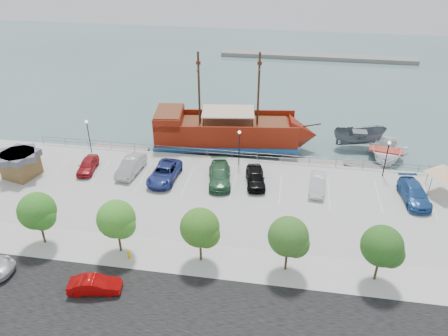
# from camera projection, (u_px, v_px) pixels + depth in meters

# --- Properties ---
(ground) EXTENTS (160.00, 160.00, 0.00)m
(ground) POSITION_uv_depth(u_px,v_px,m) (230.00, 203.00, 45.33)
(ground) COLOR #45696A
(street) EXTENTS (100.00, 8.00, 0.04)m
(street) POSITION_uv_depth(u_px,v_px,m) (197.00, 318.00, 31.17)
(street) COLOR black
(street) RESTS_ON land_slab
(sidewalk) EXTENTS (100.00, 4.00, 0.05)m
(sidewalk) POSITION_uv_depth(u_px,v_px,m) (213.00, 261.00, 36.29)
(sidewalk) COLOR #BBBBB4
(sidewalk) RESTS_ON land_slab
(seawall_railing) EXTENTS (50.00, 0.06, 1.00)m
(seawall_railing) POSITION_uv_depth(u_px,v_px,m) (240.00, 155.00, 51.22)
(seawall_railing) COLOR slate
(seawall_railing) RESTS_ON land_slab
(far_shore) EXTENTS (40.00, 3.00, 0.80)m
(far_shore) POSITION_uv_depth(u_px,v_px,m) (317.00, 57.00, 90.68)
(far_shore) COLOR gray
(far_shore) RESTS_ON ground
(pirate_ship) EXTENTS (20.83, 8.15, 12.99)m
(pirate_ship) POSITION_uv_depth(u_px,v_px,m) (238.00, 133.00, 54.82)
(pirate_ship) COLOR maroon
(pirate_ship) RESTS_ON ground
(patrol_boat) EXTENTS (6.87, 3.38, 2.55)m
(patrol_boat) POSITION_uv_depth(u_px,v_px,m) (359.00, 138.00, 55.62)
(patrol_boat) COLOR #535961
(patrol_boat) RESTS_ON ground
(speedboat) EXTENTS (6.60, 8.28, 1.53)m
(speedboat) POSITION_uv_depth(u_px,v_px,m) (386.00, 153.00, 53.35)
(speedboat) COLOR white
(speedboat) RESTS_ON ground
(dock_west) EXTENTS (7.11, 2.23, 0.40)m
(dock_west) POSITION_uv_depth(u_px,v_px,m) (120.00, 150.00, 55.23)
(dock_west) COLOR gray
(dock_west) RESTS_ON ground
(dock_mid) EXTENTS (7.64, 2.42, 0.43)m
(dock_mid) POSITION_uv_depth(u_px,v_px,m) (311.00, 165.00, 51.92)
(dock_mid) COLOR gray
(dock_mid) RESTS_ON ground
(dock_east) EXTENTS (7.21, 4.73, 0.40)m
(dock_east) POSITION_uv_depth(u_px,v_px,m) (372.00, 170.00, 50.94)
(dock_east) COLOR slate
(dock_east) RESTS_ON ground
(shed) EXTENTS (4.25, 4.25, 2.86)m
(shed) POSITION_uv_depth(u_px,v_px,m) (20.00, 163.00, 47.47)
(shed) COLOR brown
(shed) RESTS_ON land_slab
(canopy_tent) EXTENTS (4.93, 4.93, 3.58)m
(canopy_tent) POSITION_uv_depth(u_px,v_px,m) (448.00, 166.00, 43.76)
(canopy_tent) COLOR slate
(canopy_tent) RESTS_ON land_slab
(street_sedan) EXTENTS (4.18, 2.11, 1.32)m
(street_sedan) POSITION_uv_depth(u_px,v_px,m) (95.00, 285.00, 33.05)
(street_sedan) COLOR #A60706
(street_sedan) RESTS_ON street
(fire_hydrant) EXTENTS (0.27, 0.27, 0.77)m
(fire_hydrant) POSITION_uv_depth(u_px,v_px,m) (129.00, 255.00, 36.37)
(fire_hydrant) COLOR #DFB400
(fire_hydrant) RESTS_ON sidewalk
(lamp_post_left) EXTENTS (0.36, 0.36, 4.28)m
(lamp_post_left) POSITION_uv_depth(u_px,v_px,m) (88.00, 131.00, 51.40)
(lamp_post_left) COLOR black
(lamp_post_left) RESTS_ON land_slab
(lamp_post_mid) EXTENTS (0.36, 0.36, 4.28)m
(lamp_post_mid) POSITION_uv_depth(u_px,v_px,m) (239.00, 142.00, 48.90)
(lamp_post_mid) COLOR black
(lamp_post_mid) RESTS_ON land_slab
(lamp_post_right) EXTENTS (0.36, 0.36, 4.28)m
(lamp_post_right) POSITION_uv_depth(u_px,v_px,m) (387.00, 152.00, 46.68)
(lamp_post_right) COLOR black
(lamp_post_right) RESTS_ON land_slab
(tree_b) EXTENTS (3.30, 3.20, 5.00)m
(tree_b) POSITION_uv_depth(u_px,v_px,m) (38.00, 213.00, 36.64)
(tree_b) COLOR #473321
(tree_b) RESTS_ON sidewalk
(tree_c) EXTENTS (3.30, 3.20, 5.00)m
(tree_c) POSITION_uv_depth(u_px,v_px,m) (118.00, 221.00, 35.67)
(tree_c) COLOR #473321
(tree_c) RESTS_ON sidewalk
(tree_d) EXTENTS (3.30, 3.20, 5.00)m
(tree_d) POSITION_uv_depth(u_px,v_px,m) (201.00, 229.00, 34.69)
(tree_d) COLOR #473321
(tree_d) RESTS_ON sidewalk
(tree_e) EXTENTS (3.30, 3.20, 5.00)m
(tree_e) POSITION_uv_depth(u_px,v_px,m) (290.00, 238.00, 33.72)
(tree_e) COLOR #473321
(tree_e) RESTS_ON sidewalk
(tree_f) EXTENTS (3.30, 3.20, 5.00)m
(tree_f) POSITION_uv_depth(u_px,v_px,m) (384.00, 248.00, 32.75)
(tree_f) COLOR #473321
(tree_f) RESTS_ON sidewalk
(parked_car_a) EXTENTS (2.17, 4.35, 1.42)m
(parked_car_a) POSITION_uv_depth(u_px,v_px,m) (88.00, 165.00, 48.81)
(parked_car_a) COLOR maroon
(parked_car_a) RESTS_ON land_slab
(parked_car_b) EXTENTS (2.20, 5.20, 1.67)m
(parked_car_b) POSITION_uv_depth(u_px,v_px,m) (131.00, 166.00, 48.38)
(parked_car_b) COLOR #ABABAB
(parked_car_b) RESTS_ON land_slab
(parked_car_c) EXTENTS (2.93, 5.85, 1.59)m
(parked_car_c) POSITION_uv_depth(u_px,v_px,m) (164.00, 173.00, 47.13)
(parked_car_c) COLOR navy
(parked_car_c) RESTS_ON land_slab
(parked_car_d) EXTENTS (3.31, 6.07, 1.67)m
(parked_car_d) POSITION_uv_depth(u_px,v_px,m) (220.00, 175.00, 46.67)
(parked_car_d) COLOR #2A5836
(parked_car_d) RESTS_ON land_slab
(parked_car_e) EXTENTS (2.72, 5.08, 1.64)m
(parked_car_e) POSITION_uv_depth(u_px,v_px,m) (255.00, 177.00, 46.34)
(parked_car_e) COLOR black
(parked_car_e) RESTS_ON land_slab
(parked_car_f) EXTENTS (1.88, 4.66, 1.50)m
(parked_car_f) POSITION_uv_depth(u_px,v_px,m) (317.00, 184.00, 45.34)
(parked_car_f) COLOR white
(parked_car_f) RESTS_ON land_slab
(parked_car_h) EXTENTS (2.86, 5.80, 1.62)m
(parked_car_h) POSITION_uv_depth(u_px,v_px,m) (414.00, 194.00, 43.63)
(parked_car_h) COLOR #255296
(parked_car_h) RESTS_ON land_slab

